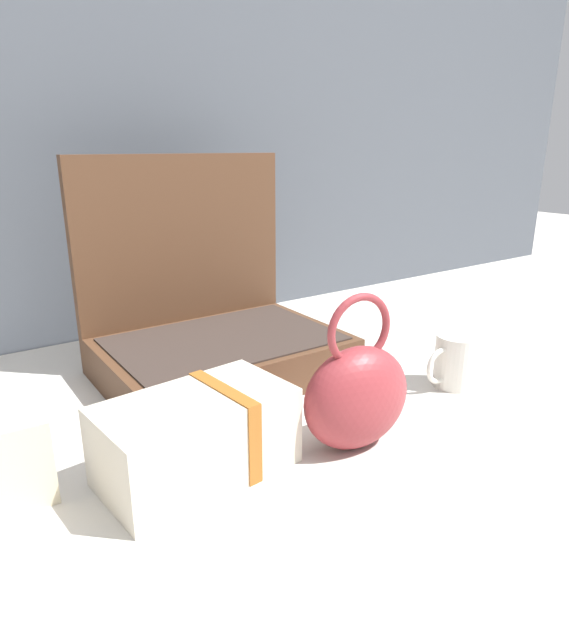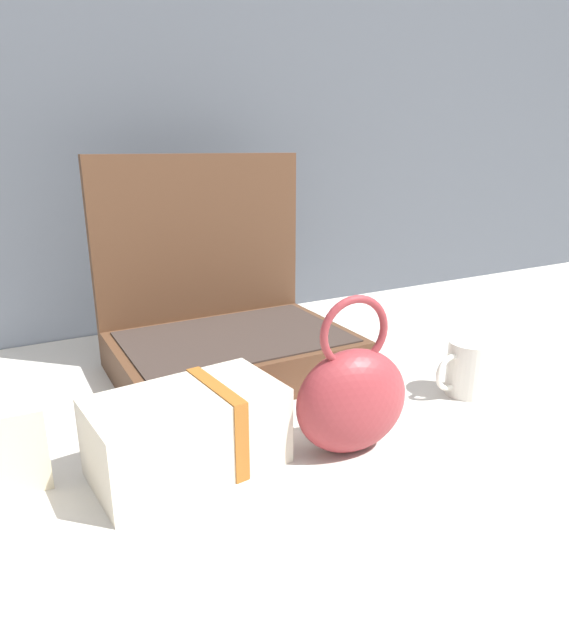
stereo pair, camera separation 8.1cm
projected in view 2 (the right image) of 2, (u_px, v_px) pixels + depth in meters
ground_plane at (275, 417)px, 0.88m from camera, size 6.00×6.00×0.00m
back_wall at (145, 4)px, 1.15m from camera, size 3.20×0.06×1.40m
open_suitcase at (224, 325)px, 1.05m from camera, size 0.43×0.32×0.40m
teal_pouch_handbag at (352, 398)px, 0.76m from camera, size 0.17×0.11×0.23m
cream_toiletry_bag at (190, 431)px, 0.72m from camera, size 0.26×0.16×0.11m
coffee_mug at (468, 368)px, 0.95m from camera, size 0.11×0.08×0.10m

